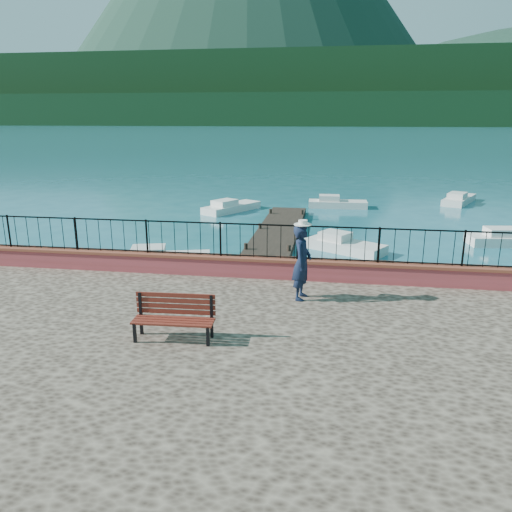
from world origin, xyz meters
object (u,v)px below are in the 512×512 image
(park_bench, at_px, (174,326))
(boat_0, at_px, (163,256))
(person, at_px, (302,262))
(boat_5, at_px, (459,197))
(boat_1, at_px, (345,242))
(boat_4, at_px, (338,201))
(boat_3, at_px, (232,205))

(park_bench, distance_m, boat_0, 9.49)
(person, height_order, boat_0, person)
(person, distance_m, boat_5, 24.81)
(park_bench, height_order, person, person)
(boat_1, height_order, boat_4, same)
(boat_4, bearing_deg, boat_3, -161.60)
(boat_0, xyz_separation_m, boat_1, (7.06, 3.29, 0.00))
(boat_0, bearing_deg, person, -61.55)
(boat_3, height_order, boat_5, same)
(boat_4, distance_m, boat_5, 8.57)
(park_bench, relative_size, boat_4, 0.46)
(person, height_order, boat_4, person)
(boat_1, bearing_deg, boat_5, 92.18)
(person, bearing_deg, boat_5, -12.54)
(park_bench, bearing_deg, boat_0, 108.10)
(person, relative_size, boat_5, 0.46)
(person, distance_m, boat_4, 20.19)
(park_bench, xyz_separation_m, boat_5, (11.44, 25.84, -1.08))
(park_bench, distance_m, boat_4, 23.17)
(person, bearing_deg, boat_1, 0.98)
(boat_4, bearing_deg, boat_5, 18.52)
(boat_3, bearing_deg, boat_5, -39.08)
(boat_5, bearing_deg, person, -175.86)
(park_bench, bearing_deg, person, 46.41)
(boat_3, xyz_separation_m, boat_5, (14.49, 5.29, 0.00))
(boat_0, relative_size, boat_3, 0.90)
(boat_1, bearing_deg, boat_0, -123.47)
(boat_0, distance_m, boat_4, 15.61)
(boat_1, xyz_separation_m, boat_5, (7.73, 13.74, 0.00))
(boat_1, bearing_deg, person, -66.30)
(person, distance_m, boat_1, 9.55)
(park_bench, height_order, boat_0, park_bench)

